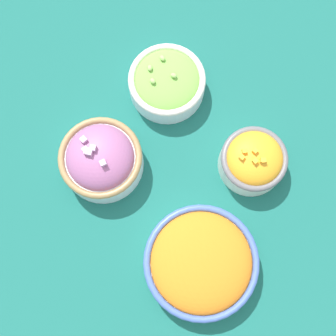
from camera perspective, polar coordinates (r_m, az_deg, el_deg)
ground_plane at (r=0.87m, az=0.00°, el=-0.44°), size 3.00×3.00×0.00m
bowl_carrots at (r=0.82m, az=4.04°, el=-11.40°), size 0.20×0.20×0.07m
bowl_red_onion at (r=0.84m, az=-8.17°, el=1.07°), size 0.15×0.15×0.09m
bowl_squash at (r=0.85m, az=10.35°, el=0.93°), size 0.12×0.12×0.08m
bowl_lettuce at (r=0.89m, az=-0.14°, el=10.40°), size 0.14×0.14×0.07m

